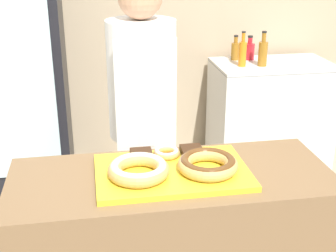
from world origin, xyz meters
TOP-DOWN VIEW (x-y plane):
  - wall_back at (0.00, 2.13)m, footprint 8.00×0.06m
  - serving_tray at (0.00, 0.00)m, footprint 0.63×0.41m
  - donut_light_glaze at (-0.14, -0.03)m, footprint 0.25×0.25m
  - donut_chocolate_glaze at (0.14, -0.03)m, footprint 0.25×0.25m
  - donut_mini_center at (0.00, 0.14)m, footprint 0.12×0.12m
  - brownie_back_left at (-0.11, 0.14)m, footprint 0.09×0.09m
  - brownie_back_right at (0.11, 0.14)m, footprint 0.09×0.09m
  - baker_person at (-0.05, 0.62)m, footprint 0.36×0.36m
  - beverage_fridge at (-0.82, 1.74)m, footprint 0.67×0.67m
  - chest_freezer at (1.14, 1.75)m, footprint 0.94×0.57m
  - bottle_amber at (0.87, 1.91)m, footprint 0.07×0.07m
  - bottle_amber_b at (1.01, 1.68)m, footprint 0.07×0.07m
  - bottle_red at (0.98, 1.90)m, footprint 0.08×0.08m
  - bottle_orange at (0.86, 1.69)m, footprint 0.06×0.06m

SIDE VIEW (x-z plane):
  - chest_freezer at x=1.14m, z-range 0.00..0.89m
  - serving_tray at x=0.00m, z-range 0.88..0.91m
  - baker_person at x=-0.05m, z-range 0.05..1.74m
  - brownie_back_left at x=-0.11m, z-range 0.91..0.94m
  - brownie_back_right at x=0.11m, z-range 0.91..0.94m
  - donut_mini_center at x=0.00m, z-range 0.91..0.94m
  - beverage_fridge at x=-0.82m, z-range 0.00..1.87m
  - donut_light_glaze at x=-0.14m, z-range 0.91..0.97m
  - donut_chocolate_glaze at x=0.14m, z-range 0.91..0.97m
  - bottle_red at x=0.98m, z-range 0.86..1.06m
  - bottle_amber at x=0.87m, z-range 0.86..1.06m
  - bottle_amber_b at x=1.01m, z-range 0.85..1.12m
  - bottle_orange at x=0.86m, z-range 0.85..1.13m
  - wall_back at x=0.00m, z-range 0.00..2.70m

